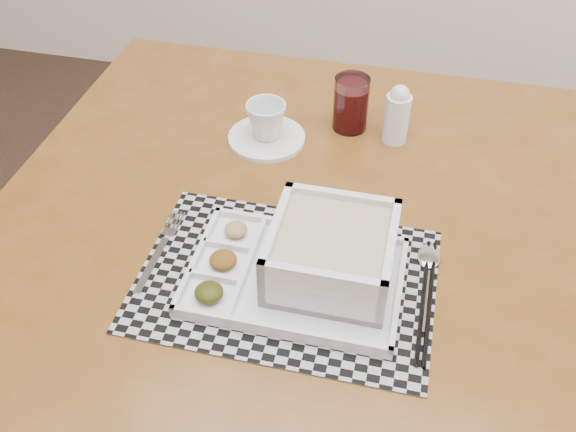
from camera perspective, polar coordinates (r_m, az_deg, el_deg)
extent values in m
cube|color=#593310|center=(1.09, 1.36, -1.33)|extent=(1.08, 1.08, 0.04)
cylinder|color=#593310|center=(1.83, -10.59, 2.34)|extent=(0.05, 0.05, 0.77)
cylinder|color=#593310|center=(1.74, 20.49, -2.51)|extent=(0.05, 0.05, 0.77)
cube|color=#593310|center=(1.49, 5.15, 9.03)|extent=(0.93, 0.04, 0.09)
cube|color=#593310|center=(1.29, -19.34, -0.03)|extent=(0.04, 0.93, 0.09)
cube|color=#999AA1|center=(0.98, -0.14, -5.67)|extent=(0.45, 0.32, 0.00)
cube|color=silver|center=(0.98, 0.64, -5.60)|extent=(0.32, 0.22, 0.01)
cube|color=silver|center=(1.04, 1.94, -0.95)|extent=(0.32, 0.01, 0.01)
cube|color=silver|center=(0.90, -0.86, -10.04)|extent=(0.32, 0.01, 0.01)
cube|color=silver|center=(1.00, -8.10, -3.60)|extent=(0.01, 0.22, 0.01)
cube|color=silver|center=(0.96, 9.84, -6.68)|extent=(0.01, 0.22, 0.01)
cube|color=silver|center=(0.98, -3.64, -4.42)|extent=(0.01, 0.20, 0.01)
cube|color=silver|center=(0.97, -6.61, -5.41)|extent=(0.08, 0.01, 0.01)
cube|color=silver|center=(1.01, -5.42, -2.63)|extent=(0.08, 0.01, 0.01)
ellipsoid|color=black|center=(0.95, -7.05, -6.74)|extent=(0.04, 0.04, 0.02)
ellipsoid|color=#4E300D|center=(0.99, -5.80, -3.89)|extent=(0.04, 0.04, 0.02)
ellipsoid|color=#996F45|center=(1.03, -4.67, -1.20)|extent=(0.04, 0.04, 0.02)
cube|color=silver|center=(0.98, 3.81, -4.77)|extent=(0.18, 0.18, 0.01)
cube|color=silver|center=(1.01, 4.77, 0.16)|extent=(0.18, 0.01, 0.09)
cube|color=silver|center=(0.89, 2.94, -6.97)|extent=(0.18, 0.01, 0.09)
cube|color=silver|center=(0.96, -1.02, -2.37)|extent=(0.01, 0.18, 0.09)
cube|color=silver|center=(0.94, 8.94, -4.00)|extent=(0.01, 0.18, 0.09)
cube|color=#C0B18E|center=(0.95, 3.90, -3.36)|extent=(0.16, 0.16, 0.08)
cube|color=silver|center=(1.02, -12.02, -4.27)|extent=(0.01, 0.12, 0.00)
cube|color=silver|center=(1.07, -10.52, -1.42)|extent=(0.02, 0.02, 0.00)
cube|color=silver|center=(1.09, -10.40, -0.28)|extent=(0.00, 0.04, 0.00)
cube|color=silver|center=(1.09, -10.11, -0.33)|extent=(0.00, 0.04, 0.00)
cube|color=silver|center=(1.09, -9.81, -0.38)|extent=(0.00, 0.04, 0.00)
cube|color=silver|center=(1.09, -9.52, -0.43)|extent=(0.00, 0.04, 0.00)
cube|color=silver|center=(0.98, 12.04, -7.30)|extent=(0.01, 0.12, 0.00)
ellipsoid|color=silver|center=(1.04, 12.43, -3.50)|extent=(0.04, 0.06, 0.01)
cylinder|color=black|center=(0.97, 11.92, -7.21)|extent=(0.01, 0.24, 0.01)
cylinder|color=black|center=(0.97, 12.50, -7.30)|extent=(0.01, 0.24, 0.01)
cylinder|color=silver|center=(1.25, -1.91, 6.93)|extent=(0.15, 0.15, 0.01)
imported|color=silver|center=(1.23, -1.95, 8.48)|extent=(0.08, 0.08, 0.07)
cylinder|color=white|center=(1.27, 5.61, 9.92)|extent=(0.07, 0.07, 0.11)
cylinder|color=#40050B|center=(1.27, 5.58, 9.51)|extent=(0.06, 0.06, 0.09)
cylinder|color=silver|center=(1.24, 9.63, 8.52)|extent=(0.05, 0.05, 0.10)
sphere|color=silver|center=(1.22, 9.92, 10.61)|extent=(0.04, 0.04, 0.04)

